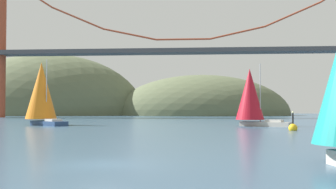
# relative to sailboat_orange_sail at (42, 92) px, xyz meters

# --- Properties ---
(ground_plane) EXTENTS (360.00, 360.00, 0.00)m
(ground_plane) POSITION_rel_sailboat_orange_sail_xyz_m (21.02, -45.16, -5.33)
(ground_plane) COLOR #385670
(headland_left) EXTENTS (77.16, 44.00, 47.37)m
(headland_left) POSITION_rel_sailboat_orange_sail_xyz_m (-33.98, 89.84, -5.33)
(headland_left) COLOR #5B6647
(headland_left) RESTS_ON ground_plane
(headland_center) EXTENTS (65.91, 44.00, 30.12)m
(headland_center) POSITION_rel_sailboat_orange_sail_xyz_m (26.02, 89.84, -5.33)
(headland_center) COLOR #5B6647
(headland_center) RESTS_ON ground_plane
(suspension_bridge) EXTENTS (142.11, 6.00, 41.81)m
(suspension_bridge) POSITION_rel_sailboat_orange_sail_xyz_m (21.02, 49.84, 14.30)
(suspension_bridge) COLOR #A34228
(suspension_bridge) RESTS_ON ground_plane
(sailboat_orange_sail) EXTENTS (9.20, 8.56, 10.65)m
(sailboat_orange_sail) POSITION_rel_sailboat_orange_sail_xyz_m (0.00, 0.00, 0.00)
(sailboat_orange_sail) COLOR navy
(sailboat_orange_sail) RESTS_ON ground_plane
(sailboat_crimson_sail) EXTENTS (8.90, 6.83, 9.54)m
(sailboat_crimson_sail) POSITION_rel_sailboat_orange_sail_xyz_m (33.70, -1.26, -0.70)
(sailboat_crimson_sail) COLOR #B7B2A8
(sailboat_crimson_sail) RESTS_ON ground_plane
(channel_buoy) EXTENTS (1.10, 1.10, 2.64)m
(channel_buoy) POSITION_rel_sailboat_orange_sail_xyz_m (37.39, -13.30, -4.96)
(channel_buoy) COLOR gold
(channel_buoy) RESTS_ON ground_plane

